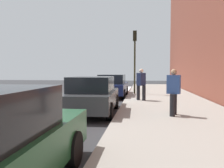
{
  "coord_description": "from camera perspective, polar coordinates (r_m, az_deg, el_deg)",
  "views": [
    {
      "loc": [
        -14.0,
        -1.93,
        1.72
      ],
      "look_at": [
        -1.22,
        -0.25,
        1.0
      ],
      "focal_mm": 35.77,
      "sensor_mm": 36.0,
      "label": 1
    }
  ],
  "objects": [
    {
      "name": "ground_plane",
      "position": [
        14.24,
        -0.37,
        -3.72
      ],
      "size": [
        56.0,
        56.0,
        0.0
      ],
      "primitive_type": "plane",
      "color": "#333335"
    },
    {
      "name": "sidewalk",
      "position": [
        14.16,
        13.0,
        -3.54
      ],
      "size": [
        28.0,
        4.6,
        0.15
      ],
      "primitive_type": "cube",
      "color": "#A39E93",
      "rests_on": "ground"
    },
    {
      "name": "lane_stripe_centre",
      "position": [
        15.01,
        -12.59,
        -3.43
      ],
      "size": [
        28.0,
        0.14,
        0.01
      ],
      "primitive_type": "cube",
      "color": "gold",
      "rests_on": "ground"
    },
    {
      "name": "snow_bank_curb",
      "position": [
        19.38,
        3.82,
        -1.55
      ],
      "size": [
        5.82,
        0.56,
        0.22
      ],
      "primitive_type": "cube",
      "color": "white",
      "rests_on": "ground"
    },
    {
      "name": "parked_car_charcoal",
      "position": [
        9.16,
        -5.01,
        -2.84
      ],
      "size": [
        4.15,
        1.99,
        1.51
      ],
      "color": "black",
      "rests_on": "ground"
    },
    {
      "name": "parked_car_navy",
      "position": [
        15.13,
        0.16,
        -0.43
      ],
      "size": [
        4.4,
        1.91,
        1.51
      ],
      "color": "black",
      "rests_on": "ground"
    },
    {
      "name": "pedestrian_navy_coat",
      "position": [
        12.26,
        7.45,
        0.13
      ],
      "size": [
        0.55,
        0.51,
        1.72
      ],
      "color": "black",
      "rests_on": "sidewalk"
    },
    {
      "name": "pedestrian_blue_coat",
      "position": [
        8.24,
        15.46,
        -1.67
      ],
      "size": [
        0.53,
        0.51,
        1.66
      ],
      "color": "black",
      "rests_on": "sidewalk"
    },
    {
      "name": "traffic_light_pole",
      "position": [
        15.93,
        5.84,
        8.28
      ],
      "size": [
        0.35,
        0.26,
        4.41
      ],
      "color": "#2D2D19",
      "rests_on": "sidewalk"
    }
  ]
}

